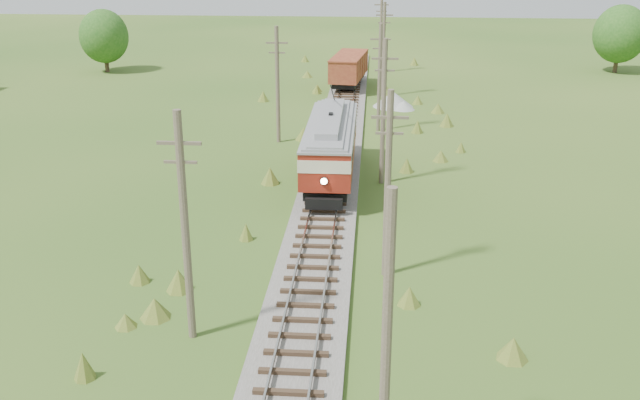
{
  "coord_description": "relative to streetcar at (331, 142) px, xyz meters",
  "views": [
    {
      "loc": [
        2.58,
        -11.7,
        14.62
      ],
      "look_at": [
        0.0,
        22.12,
        2.04
      ],
      "focal_mm": 40.0,
      "sensor_mm": 36.0,
      "label": 1
    }
  ],
  "objects": [
    {
      "name": "utility_pole_l_b",
      "position": [
        -4.5,
        9.15,
        1.75
      ],
      "size": [
        1.6,
        0.3,
        8.6
      ],
      "color": "brown",
      "rests_on": "ground"
    },
    {
      "name": "utility_pole_r_6",
      "position": [
        3.2,
        39.15,
        1.8
      ],
      "size": [
        1.6,
        0.3,
        8.7
      ],
      "color": "brown",
      "rests_on": "ground"
    },
    {
      "name": "gondola",
      "position": [
        -0.0,
        29.65,
        -0.55
      ],
      "size": [
        3.8,
        8.95,
        2.88
      ],
      "rotation": [
        0.0,
        0.0,
        -0.11
      ],
      "color": "black",
      "rests_on": "ground"
    },
    {
      "name": "streetcar",
      "position": [
        0.0,
        0.0,
        0.0
      ],
      "size": [
        2.98,
        12.66,
        5.77
      ],
      "rotation": [
        0.0,
        0.0,
        0.0
      ],
      "color": "black",
      "rests_on": "ground"
    },
    {
      "name": "utility_pole_r_2",
      "position": [
        3.3,
        -12.85,
        1.75
      ],
      "size": [
        1.6,
        0.3,
        8.6
      ],
      "color": "brown",
      "rests_on": "ground"
    },
    {
      "name": "gravel_pile",
      "position": [
        4.5,
        21.6,
        -2.03
      ],
      "size": [
        3.79,
        4.02,
        1.38
      ],
      "color": "gray",
      "rests_on": "ground"
    },
    {
      "name": "utility_pole_r_4",
      "position": [
        3.0,
        13.15,
        1.65
      ],
      "size": [
        1.6,
        0.3,
        8.4
      ],
      "color": "brown",
      "rests_on": "ground"
    },
    {
      "name": "utility_pole_r_5",
      "position": [
        3.4,
        26.15,
        1.91
      ],
      "size": [
        1.6,
        0.3,
        8.9
      ],
      "color": "brown",
      "rests_on": "ground"
    },
    {
      "name": "railbed_main",
      "position": [
        -0.0,
        3.15,
        -2.48
      ],
      "size": [
        3.6,
        96.0,
        0.57
      ],
      "color": "#605B54",
      "rests_on": "ground"
    },
    {
      "name": "tree_mid_a",
      "position": [
        -28.0,
        37.15,
        1.35
      ],
      "size": [
        5.46,
        5.46,
        7.03
      ],
      "color": "#38281C",
      "rests_on": "ground"
    },
    {
      "name": "tree_mid_b",
      "position": [
        30.0,
        41.15,
        1.66
      ],
      "size": [
        5.88,
        5.88,
        7.57
      ],
      "color": "#38281C",
      "rests_on": "ground"
    },
    {
      "name": "utility_pole_r_3",
      "position": [
        3.2,
        0.15,
        1.96
      ],
      "size": [
        1.6,
        0.3,
        9.0
      ],
      "color": "brown",
      "rests_on": "ground"
    },
    {
      "name": "utility_pole_l_a",
      "position": [
        -4.2,
        -18.85,
        1.96
      ],
      "size": [
        1.6,
        0.3,
        9.0
      ],
      "color": "brown",
      "rests_on": "ground"
    },
    {
      "name": "utility_pole_r_1",
      "position": [
        3.1,
        -25.85,
        1.73
      ],
      "size": [
        0.3,
        0.3,
        8.8
      ],
      "color": "brown",
      "rests_on": "ground"
    }
  ]
}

